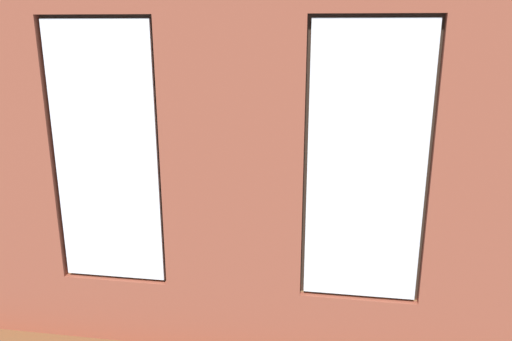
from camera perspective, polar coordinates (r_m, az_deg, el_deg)
The scene contains 16 objects.
ground_plane at distance 7.04m, azimuth 1.57°, elevation -7.86°, with size 7.30×5.82×0.10m, color brown.
brick_wall_with_windows at distance 4.13m, azimuth -2.75°, elevation -1.19°, with size 6.70×0.30×3.23m.
white_wall_right at distance 7.52m, azimuth -24.49°, elevation 5.53°, with size 0.10×4.82×3.23m, color white.
couch_by_window at distance 5.36m, azimuth -8.88°, elevation -11.65°, with size 1.95×0.87×0.80m.
couch_left at distance 6.76m, azimuth 24.23°, elevation -6.92°, with size 0.89×2.00×0.80m.
coffee_table at distance 7.04m, azimuth -1.85°, elevation -4.27°, with size 1.25×0.77×0.42m.
cup_ceramic at distance 7.00m, azimuth -1.86°, elevation -3.52°, with size 0.07×0.07×0.09m, color #4C4C51.
table_plant_small at distance 7.06m, azimuth 1.09°, elevation -2.79°, with size 0.13×0.13×0.21m.
remote_black at distance 6.89m, azimuth -1.27°, elevation -4.14°, with size 0.05×0.17×0.02m, color black.
remote_gray at distance 6.99m, azimuth -5.08°, elevation -3.92°, with size 0.05×0.17×0.02m, color #59595B.
media_console at distance 7.57m, azimuth -22.01°, elevation -4.58°, with size 1.14×0.42×0.58m, color black.
tv_flatscreen at distance 7.37m, azimuth -22.56°, elevation 0.47°, with size 1.23×0.20×0.80m.
potted_plant_beside_window_right at distance 5.98m, azimuth -26.57°, elevation -7.68°, with size 0.66×0.66×0.85m.
potted_plant_mid_room_small at distance 7.77m, azimuth 11.28°, elevation -2.91°, with size 0.29×0.29×0.45m.
potted_plant_foreground_right at distance 9.26m, azimuth -13.71°, elevation 1.15°, with size 0.42×0.42×0.78m.
potted_plant_near_tv at distance 6.34m, azimuth -22.69°, elevation -4.62°, with size 0.68×0.75×1.14m.
Camera 1 is at (-0.80, 6.39, 2.81)m, focal length 35.00 mm.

